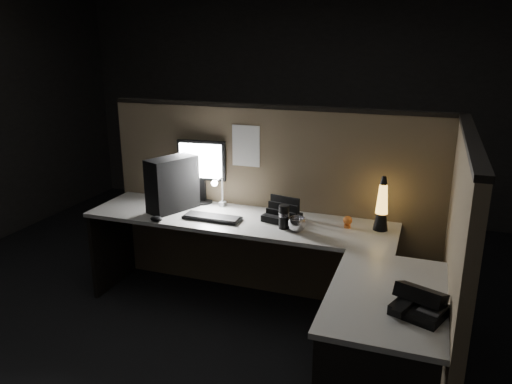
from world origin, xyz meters
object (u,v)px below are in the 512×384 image
(lava_lamp, at_px, (382,208))
(desk_phone, at_px, (419,303))
(keyboard, at_px, (212,218))
(monitor, at_px, (202,165))
(pc_tower, at_px, (172,184))

(lava_lamp, xyz_separation_m, desk_phone, (0.29, -1.07, -0.11))
(keyboard, distance_m, desk_phone, 1.72)
(monitor, distance_m, keyboard, 0.51)
(keyboard, relative_size, lava_lamp, 1.12)
(keyboard, xyz_separation_m, desk_phone, (1.48, -0.87, 0.04))
(pc_tower, height_order, desk_phone, pc_tower)
(monitor, height_order, lava_lamp, monitor)
(keyboard, relative_size, desk_phone, 1.48)
(lava_lamp, bearing_deg, pc_tower, -176.28)
(lava_lamp, distance_m, desk_phone, 1.11)
(pc_tower, distance_m, monitor, 0.30)
(desk_phone, bearing_deg, keyboard, 171.66)
(monitor, height_order, keyboard, monitor)
(lava_lamp, bearing_deg, keyboard, -170.46)
(keyboard, height_order, desk_phone, desk_phone)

